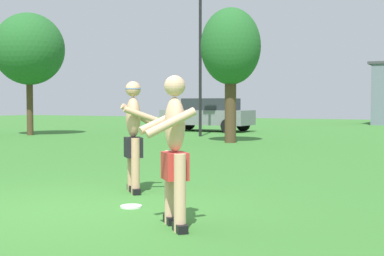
{
  "coord_description": "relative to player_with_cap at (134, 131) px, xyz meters",
  "views": [
    {
      "loc": [
        4.52,
        -5.33,
        1.37
      ],
      "look_at": [
        0.8,
        1.8,
        0.99
      ],
      "focal_mm": 50.3,
      "sensor_mm": 36.0,
      "label": 1
    }
  ],
  "objects": [
    {
      "name": "ground_plane",
      "position": [
        0.04,
        -1.5,
        -0.94
      ],
      "size": [
        80.0,
        80.0,
        0.0
      ],
      "primitive_type": "plane",
      "color": "#38752D"
    },
    {
      "name": "frisbee",
      "position": [
        0.62,
        -1.01,
        -0.92
      ],
      "size": [
        0.28,
        0.28,
        0.03
      ],
      "primitive_type": "cylinder",
      "color": "white",
      "rests_on": "ground_plane"
    },
    {
      "name": "car_gray_near_post",
      "position": [
        -6.7,
        16.47,
        -0.11
      ],
      "size": [
        4.33,
        2.07,
        1.58
      ],
      "color": "slate",
      "rests_on": "ground_plane"
    },
    {
      "name": "lamp_post",
      "position": [
        -5.25,
        12.73,
        2.67
      ],
      "size": [
        0.6,
        0.24,
        5.92
      ],
      "color": "black",
      "rests_on": "ground_plane"
    },
    {
      "name": "player_in_red",
      "position": [
        1.69,
        -1.74,
        -0.06
      ],
      "size": [
        0.7,
        0.81,
        1.67
      ],
      "color": "black",
      "rests_on": "ground_plane"
    },
    {
      "name": "tree_near_building",
      "position": [
        -12.03,
        10.16,
        2.68
      ],
      "size": [
        2.96,
        2.96,
        5.14
      ],
      "color": "#4C3823",
      "rests_on": "ground_plane"
    },
    {
      "name": "tree_right_field",
      "position": [
        -2.79,
        10.14,
        2.3
      ],
      "size": [
        2.06,
        2.06,
        4.61
      ],
      "color": "#4C3823",
      "rests_on": "ground_plane"
    },
    {
      "name": "player_with_cap",
      "position": [
        0.0,
        0.0,
        0.0
      ],
      "size": [
        0.71,
        0.8,
        1.71
      ],
      "color": "black",
      "rests_on": "ground_plane"
    }
  ]
}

